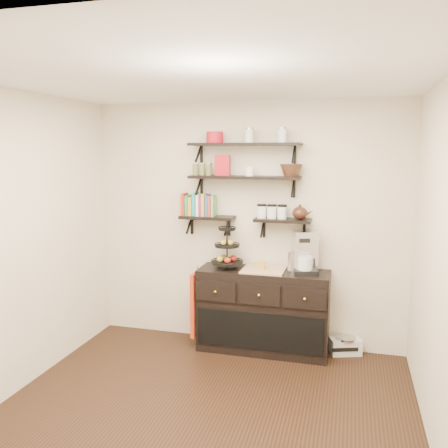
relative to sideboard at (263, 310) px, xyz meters
The scene contains 23 objects.
floor 1.60m from the sideboard, 99.01° to the right, with size 3.50×3.50×0.00m, color black.
ceiling 2.72m from the sideboard, 99.01° to the right, with size 3.50×3.50×0.02m, color white.
back_wall 0.96m from the sideboard, 135.63° to the left, with size 3.50×0.02×2.70m, color beige.
left_wall 2.66m from the sideboard, 142.72° to the right, with size 0.02×3.50×2.70m, color beige.
right_wall 2.32m from the sideboard, 45.10° to the right, with size 0.02×3.50×2.70m, color beige.
shelf_top 1.80m from the sideboard, 156.67° to the left, with size 1.20×0.27×0.23m.
shelf_mid 1.45m from the sideboard, 156.67° to the left, with size 1.20×0.27×0.23m.
shelf_low_left 1.18m from the sideboard, 169.96° to the left, with size 0.60×0.25×0.23m.
shelf_low_right 1.00m from the sideboard, 33.05° to the left, with size 0.60×0.25×0.23m.
cookbooks 1.35m from the sideboard, behind, with size 0.36×0.15×0.26m.
glass_canisters 1.07m from the sideboard, 62.57° to the left, with size 0.32×0.10×0.13m.
sideboard is the anchor object (origin of this frame).
fruit_stand 0.74m from the sideboard, behind, with size 0.35×0.35×0.51m.
candle 0.50m from the sideboard, behind, with size 0.08×0.08×0.08m, color #A88126.
coffee_maker 0.79m from the sideboard, ahead, with size 0.30×0.30×0.45m.
thermal_carafe 0.64m from the sideboard, ahead, with size 0.11×0.11×0.22m, color silver.
apron 0.74m from the sideboard, behind, with size 0.04×0.30×0.71m, color #B92D13.
radio 0.96m from the sideboard, ahead, with size 0.36×0.27×0.19m.
recipe_box 1.63m from the sideboard, 168.28° to the left, with size 0.16×0.06×0.22m, color #B1141F.
walnut_bowl 1.54m from the sideboard, 21.07° to the left, with size 0.24×0.24×0.13m, color black, non-canonical shape.
ramekins 1.51m from the sideboard, 151.26° to the left, with size 0.09×0.09×0.10m, color white.
teapot 1.14m from the sideboard, 17.77° to the left, with size 0.21×0.16×0.16m, color #381C11, non-canonical shape.
red_pot 1.95m from the sideboard, behind, with size 0.18×0.18×0.12m, color #B1141F.
Camera 1 is at (1.12, -3.35, 2.18)m, focal length 38.00 mm.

